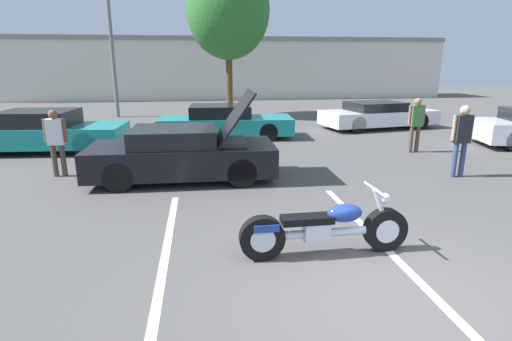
{
  "coord_description": "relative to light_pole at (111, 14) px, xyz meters",
  "views": [
    {
      "loc": [
        -2.2,
        -3.77,
        2.65
      ],
      "look_at": [
        -1.28,
        2.96,
        0.8
      ],
      "focal_mm": 28.0,
      "sensor_mm": 36.0,
      "label": 1
    }
  ],
  "objects": [
    {
      "name": "motorcycle",
      "position": [
        5.72,
        -15.76,
        -4.43
      ],
      "size": [
        2.44,
        0.7,
        0.95
      ],
      "rotation": [
        0.0,
        0.0,
        0.02
      ],
      "color": "black",
      "rests_on": "ground"
    },
    {
      "name": "parked_car_left_row",
      "position": [
        -0.66,
        -8.01,
        -4.21
      ],
      "size": [
        4.68,
        2.19,
        1.25
      ],
      "rotation": [
        0.0,
        0.0,
        -0.07
      ],
      "color": "teal",
      "rests_on": "ground"
    },
    {
      "name": "spectator_by_show_car",
      "position": [
        10.07,
        -12.32,
        -3.81
      ],
      "size": [
        0.52,
        0.22,
        1.7
      ],
      "color": "#38476B",
      "rests_on": "ground"
    },
    {
      "name": "ground_plane",
      "position": [
        6.26,
        -17.0,
        -4.81
      ],
      "size": [
        80.0,
        80.0,
        0.0
      ],
      "primitive_type": "plane",
      "color": "#514F4C"
    },
    {
      "name": "far_building",
      "position": [
        6.26,
        10.3,
        -2.48
      ],
      "size": [
        32.0,
        4.2,
        4.4
      ],
      "color": "beige",
      "rests_on": "ground"
    },
    {
      "name": "parking_stripe_foreground",
      "position": [
        3.48,
        -15.4,
        -4.81
      ],
      "size": [
        0.12,
        4.84,
        0.01
      ],
      "primitive_type": "cube",
      "color": "white",
      "rests_on": "ground"
    },
    {
      "name": "light_pole",
      "position": [
        0.0,
        0.0,
        0.0
      ],
      "size": [
        1.21,
        0.28,
        8.85
      ],
      "color": "slate",
      "rests_on": "ground"
    },
    {
      "name": "spectator_near_motorcycle",
      "position": [
        10.42,
        -9.65,
        -3.85
      ],
      "size": [
        0.52,
        0.21,
        1.63
      ],
      "color": "brown",
      "rests_on": "ground"
    },
    {
      "name": "parking_stripe_middle",
      "position": [
        6.68,
        -15.4,
        -4.81
      ],
      "size": [
        0.12,
        4.84,
        0.01
      ],
      "primitive_type": "cube",
      "color": "white",
      "rests_on": "ground"
    },
    {
      "name": "spectator_midground",
      "position": [
        0.66,
        -10.99,
        -3.88
      ],
      "size": [
        0.52,
        0.21,
        1.59
      ],
      "color": "brown",
      "rests_on": "ground"
    },
    {
      "name": "show_car_hood_open",
      "position": [
        3.61,
        -11.65,
        -4.21
      ],
      "size": [
        4.22,
        1.84,
        2.04
      ],
      "rotation": [
        0.0,
        0.0,
        -0.01
      ],
      "color": "black",
      "rests_on": "ground"
    },
    {
      "name": "parked_car_mid_left_row",
      "position": [
        4.89,
        -6.49,
        -4.25
      ],
      "size": [
        4.81,
        2.08,
        1.18
      ],
      "rotation": [
        0.0,
        0.0,
        -0.06
      ],
      "color": "teal",
      "rests_on": "ground"
    },
    {
      "name": "tree_background",
      "position": [
        5.5,
        -0.55,
        0.19
      ],
      "size": [
        3.95,
        3.95,
        7.3
      ],
      "color": "brown",
      "rests_on": "ground"
    },
    {
      "name": "parked_car_mid_right_row",
      "position": [
        11.28,
        -5.15,
        -4.28
      ],
      "size": [
        4.93,
        2.6,
        1.08
      ],
      "rotation": [
        0.0,
        0.0,
        0.18
      ],
      "color": "white",
      "rests_on": "ground"
    }
  ]
}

